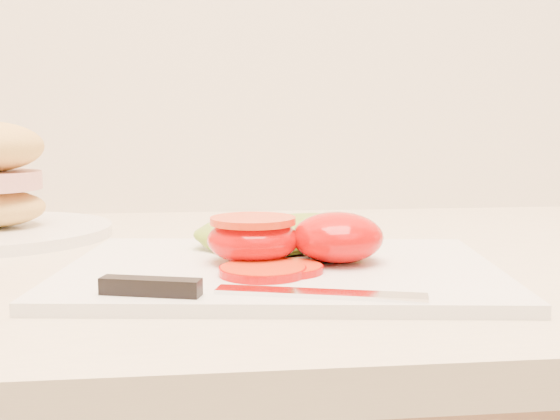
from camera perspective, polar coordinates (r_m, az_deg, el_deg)
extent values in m
cube|color=silver|center=(0.59, 0.11, -4.93)|extent=(0.39, 0.30, 0.01)
ellipsoid|color=#D90100|center=(0.60, 4.70, -2.21)|extent=(0.08, 0.08, 0.04)
ellipsoid|color=#D90100|center=(0.60, -2.21, -2.43)|extent=(0.08, 0.08, 0.04)
cylinder|color=red|center=(0.59, -2.22, -0.86)|extent=(0.07, 0.07, 0.01)
cylinder|color=#D94313|center=(0.55, -1.41, -4.95)|extent=(0.07, 0.07, 0.01)
cylinder|color=#D94313|center=(0.56, 0.44, -4.76)|extent=(0.06, 0.06, 0.01)
ellipsoid|color=olive|center=(0.66, -1.09, -2.05)|extent=(0.15, 0.11, 0.03)
ellipsoid|color=olive|center=(0.67, 2.77, -1.94)|extent=(0.14, 0.11, 0.03)
cube|color=silver|center=(0.49, 3.28, -6.79)|extent=(0.15, 0.06, 0.00)
cube|color=black|center=(0.50, -10.47, -6.14)|extent=(0.07, 0.04, 0.01)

